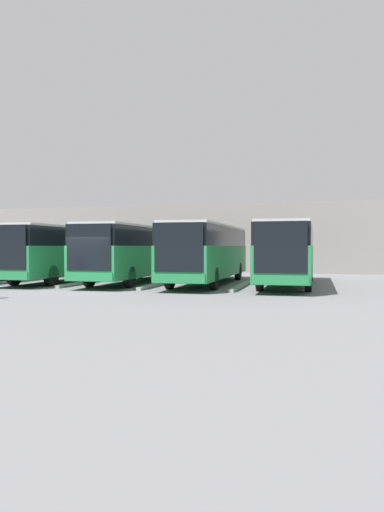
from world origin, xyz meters
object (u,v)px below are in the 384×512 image
object	(u,v)px
bus_0	(288,251)
bus_4	(9,251)
bus_1	(208,251)
bus_2	(135,251)
bus_3	(67,251)

from	to	relation	value
bus_0	bus_4	size ratio (longest dim) A/B	1.00
bus_1	bus_4	xyz separation A→B (m)	(13.02, -0.22, 0.00)
bus_1	bus_2	world-z (taller)	same
bus_0	bus_1	distance (m)	4.35
bus_2	bus_4	size ratio (longest dim) A/B	1.00
bus_0	bus_3	xyz separation A→B (m)	(13.02, 0.42, 0.00)
bus_0	bus_1	world-z (taller)	same
bus_3	bus_4	bearing A→B (deg)	-7.91
bus_3	bus_4	distance (m)	4.36
bus_0	bus_3	size ratio (longest dim) A/B	1.00
bus_2	bus_1	bearing A→B (deg)	177.22
bus_1	bus_2	size ratio (longest dim) A/B	1.00
bus_2	bus_3	bearing A→B (deg)	-0.17
bus_1	bus_4	world-z (taller)	same
bus_1	bus_3	world-z (taller)	same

